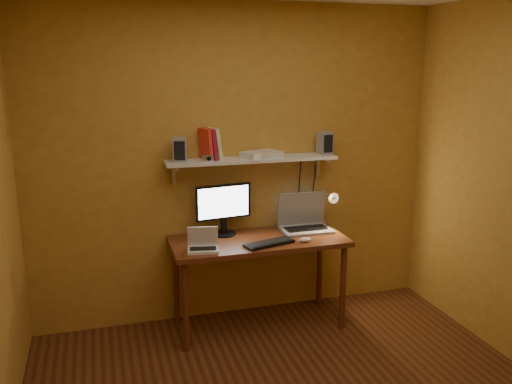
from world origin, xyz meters
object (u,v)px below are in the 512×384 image
object	(u,v)px
wall_shelf	(252,160)
speaker_right	(325,143)
mouse	(305,240)
keyboard	(269,243)
monitor	(224,207)
laptop	(304,220)
desk_lamp	(329,204)
netbook	(203,244)
router	(262,154)
desk	(259,249)
shelf_camera	(208,158)
speaker_left	(180,150)

from	to	relation	value
wall_shelf	speaker_right	distance (m)	0.65
speaker_right	mouse	bearing A→B (deg)	-138.03
keyboard	monitor	bearing A→B (deg)	113.20
mouse	speaker_right	world-z (taller)	speaker_right
laptop	desk_lamp	size ratio (longest dim) A/B	1.12
netbook	router	distance (m)	0.88
wall_shelf	netbook	xyz separation A→B (m)	(-0.48, -0.33, -0.56)
laptop	router	world-z (taller)	router
monitor	netbook	bearing A→B (deg)	-133.70
monitor	keyboard	distance (m)	0.50
laptop	wall_shelf	bearing A→B (deg)	175.03
desk	shelf_camera	world-z (taller)	shelf_camera
desk_lamp	keyboard	bearing A→B (deg)	-155.42
mouse	desk_lamp	xyz separation A→B (m)	(0.33, 0.30, 0.19)
speaker_right	keyboard	bearing A→B (deg)	-157.67
keyboard	router	xyz separation A→B (m)	(0.04, 0.35, 0.64)
wall_shelf	monitor	xyz separation A→B (m)	(-0.24, -0.00, -0.37)
wall_shelf	monitor	world-z (taller)	wall_shelf
keyboard	speaker_right	xyz separation A→B (m)	(0.60, 0.36, 0.71)
wall_shelf	netbook	world-z (taller)	wall_shelf
wall_shelf	monitor	bearing A→B (deg)	-179.44
mouse	shelf_camera	bearing A→B (deg)	156.41
desk	shelf_camera	size ratio (longest dim) A/B	15.03
keyboard	speaker_left	world-z (taller)	speaker_left
desk	laptop	distance (m)	0.50
netbook	desk_lamp	bearing A→B (deg)	23.70
laptop	speaker_left	distance (m)	1.21
wall_shelf	keyboard	size ratio (longest dim) A/B	3.49
keyboard	shelf_camera	distance (m)	0.81
wall_shelf	mouse	size ratio (longest dim) A/B	14.76
speaker_right	shelf_camera	distance (m)	1.02
shelf_camera	wall_shelf	bearing A→B (deg)	10.71
laptop	mouse	world-z (taller)	laptop
desk_lamp	wall_shelf	bearing A→B (deg)	174.12
keyboard	shelf_camera	world-z (taller)	shelf_camera
netbook	monitor	bearing A→B (deg)	64.59
desk_lamp	shelf_camera	world-z (taller)	shelf_camera
desk_lamp	mouse	bearing A→B (deg)	-137.67
speaker_right	laptop	bearing A→B (deg)	-172.61
mouse	speaker_left	size ratio (longest dim) A/B	0.50
monitor	speaker_right	xyz separation A→B (m)	(0.88, 0.01, 0.48)
shelf_camera	router	size ratio (longest dim) A/B	0.31
laptop	desk_lamp	distance (m)	0.25
desk_lamp	monitor	bearing A→B (deg)	175.83
desk_lamp	shelf_camera	xyz separation A→B (m)	(-1.03, -0.00, 0.44)
monitor	desk_lamp	distance (m)	0.90
monitor	speaker_left	bearing A→B (deg)	173.21
speaker_left	speaker_right	size ratio (longest dim) A/B	1.00
laptop	netbook	distance (m)	0.96
desk	monitor	distance (m)	0.44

